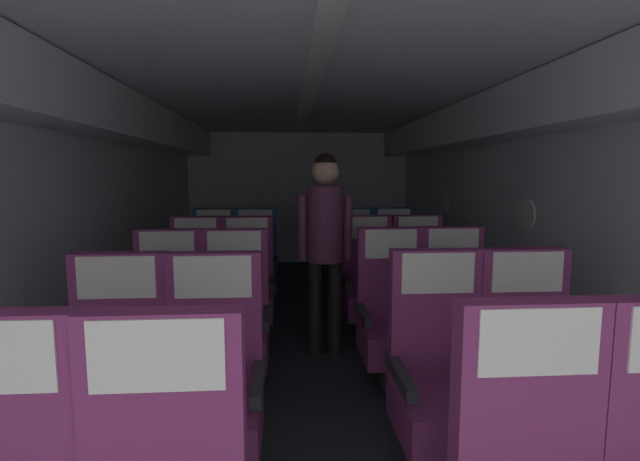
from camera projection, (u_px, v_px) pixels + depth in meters
name	position (u px, v px, depth m)	size (l,w,h in m)	color
ground	(311.00, 353.00, 3.75)	(3.80, 8.22, 0.02)	#23282D
fuselage_shell	(309.00, 156.00, 3.82)	(3.68, 7.87, 2.17)	silver
seat_b_left_window	(115.00, 391.00, 2.11)	(0.48, 0.50, 1.07)	#38383D
seat_b_left_aisle	(213.00, 390.00, 2.12)	(0.48, 0.50, 1.07)	#38383D
seat_b_right_aisle	(532.00, 379.00, 2.23)	(0.48, 0.50, 1.07)	#38383D
seat_b_right_window	(441.00, 382.00, 2.21)	(0.48, 0.50, 1.07)	#38383D
seat_c_left_window	(167.00, 325.00, 3.04)	(0.48, 0.50, 1.07)	#38383D
seat_c_left_aisle	(235.00, 324.00, 3.06)	(0.48, 0.50, 1.07)	#38383D
seat_c_right_aisle	(456.00, 317.00, 3.20)	(0.48, 0.50, 1.07)	#38383D
seat_c_right_window	(393.00, 320.00, 3.15)	(0.48, 0.50, 1.07)	#38383D
seat_d_left_window	(195.00, 289.00, 3.99)	(0.48, 0.50, 1.07)	#38383D
seat_d_left_aisle	(247.00, 289.00, 4.00)	(0.48, 0.50, 1.07)	#38383D
seat_d_right_aisle	(419.00, 285.00, 4.13)	(0.48, 0.50, 1.07)	#38383D
seat_d_right_window	(369.00, 286.00, 4.10)	(0.48, 0.50, 1.07)	#38383D
seat_e_left_window	(214.00, 267.00, 4.92)	(0.48, 0.50, 1.07)	#38383D
seat_e_left_aisle	(256.00, 267.00, 4.95)	(0.48, 0.50, 1.07)	#38383D
seat_e_right_aisle	(395.00, 265.00, 5.05)	(0.48, 0.50, 1.07)	#38383D
seat_e_right_window	(354.00, 265.00, 5.03)	(0.48, 0.50, 1.07)	#38383D
flight_attendant	(325.00, 232.00, 3.61)	(0.43, 0.28, 1.60)	black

